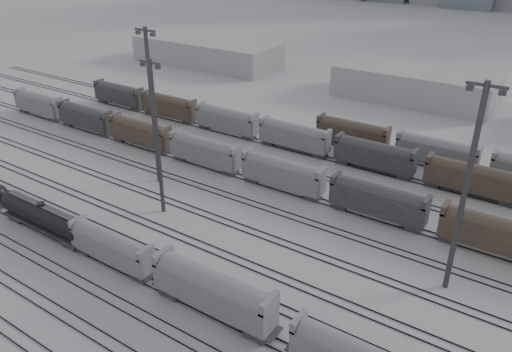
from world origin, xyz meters
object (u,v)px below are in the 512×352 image
Objects in this scene: hopper_car_a at (111,246)px; light_mast_c at (157,136)px; tank_car_b at (44,216)px; hopper_car_b at (213,290)px.

light_mast_c is (-4.36, 14.13, 9.86)m from hopper_car_a.
tank_car_b is 20.14m from light_mast_c.
light_mast_c is (-21.39, 14.13, 9.34)m from hopper_car_b.
hopper_car_a is 0.56× the size of light_mast_c.
tank_car_b is 0.78× the size of light_mast_c.
hopper_car_a is at bearing 180.00° from hopper_car_b.
hopper_car_b is 0.66× the size of light_mast_c.
hopper_car_a is 0.85× the size of hopper_car_b.
light_mast_c is at bearing 54.35° from tank_car_b.
hopper_car_a is at bearing 0.00° from tank_car_b.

